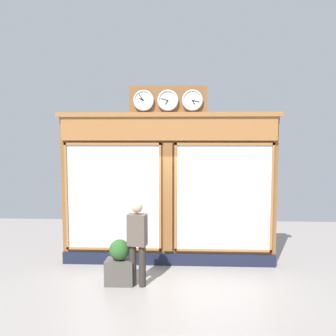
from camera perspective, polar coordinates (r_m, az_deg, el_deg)
ground_plane at (r=5.60m, az=-1.40°, el=-26.35°), size 14.00×14.00×0.00m
shop_facade at (r=7.78m, az=0.04°, el=-3.37°), size 4.98×0.42×4.06m
pedestrian at (r=6.80m, az=-5.18°, el=-11.92°), size 0.40×0.29×1.69m
planter_box at (r=7.15m, az=-8.11°, el=-16.87°), size 0.56×0.36×0.50m
planter_shrub at (r=7.00m, az=-8.16°, el=-13.44°), size 0.41×0.41×0.41m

